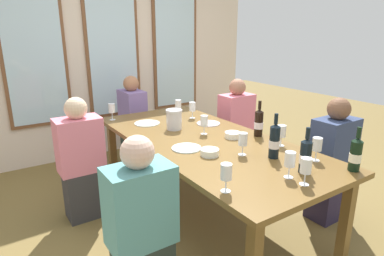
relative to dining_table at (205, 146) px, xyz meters
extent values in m
plane|color=brown|center=(0.00, 0.00, -0.68)|extent=(12.00, 12.00, 0.00)
cube|color=beige|center=(0.00, 2.12, 0.77)|extent=(4.28, 0.06, 2.90)
cube|color=brown|center=(-0.95, 2.07, 0.77)|extent=(0.72, 0.03, 1.88)
cube|color=silver|center=(-0.95, 2.06, 0.77)|extent=(0.64, 0.01, 1.80)
cube|color=brown|center=(0.00, 2.07, 0.77)|extent=(0.72, 0.03, 1.88)
cube|color=silver|center=(0.00, 2.06, 0.77)|extent=(0.64, 0.01, 1.80)
cube|color=brown|center=(0.95, 2.07, 0.77)|extent=(0.72, 0.03, 1.88)
cube|color=silver|center=(0.95, 2.06, 0.77)|extent=(0.64, 0.01, 1.80)
cube|color=brown|center=(0.00, 0.00, 0.04)|extent=(1.08, 2.37, 0.04)
cube|color=brown|center=(0.45, -1.09, -0.33)|extent=(0.07, 0.07, 0.70)
cube|color=brown|center=(-0.45, 1.09, -0.33)|extent=(0.07, 0.07, 0.70)
cube|color=brown|center=(0.45, 1.09, -0.33)|extent=(0.07, 0.07, 0.70)
cylinder|color=white|center=(-0.20, 0.71, 0.07)|extent=(0.25, 0.25, 0.01)
cylinder|color=white|center=(0.31, 0.37, 0.07)|extent=(0.23, 0.23, 0.01)
cylinder|color=white|center=(-0.26, -0.11, 0.07)|extent=(0.24, 0.24, 0.01)
cylinder|color=silver|center=(-0.07, 0.40, 0.15)|extent=(0.14, 0.14, 0.17)
cylinder|color=silver|center=(-0.07, 0.40, 0.24)|extent=(0.16, 0.16, 0.02)
cylinder|color=black|center=(0.45, -0.19, 0.17)|extent=(0.07, 0.08, 0.22)
cone|color=black|center=(0.45, -0.19, 0.29)|extent=(0.07, 0.08, 0.02)
cylinder|color=black|center=(0.45, -0.19, 0.34)|extent=(0.03, 0.03, 0.08)
cylinder|color=white|center=(0.45, -0.19, 0.16)|extent=(0.08, 0.08, 0.06)
cylinder|color=black|center=(0.45, -1.08, 0.17)|extent=(0.07, 0.08, 0.21)
cone|color=black|center=(0.45, -1.08, 0.28)|extent=(0.07, 0.08, 0.02)
cylinder|color=black|center=(0.45, -1.08, 0.33)|extent=(0.03, 0.03, 0.08)
cylinder|color=white|center=(0.45, -1.08, 0.16)|extent=(0.08, 0.08, 0.06)
cylinder|color=black|center=(0.17, -0.63, 0.18)|extent=(0.08, 0.07, 0.24)
cone|color=black|center=(0.17, -0.63, 0.31)|extent=(0.08, 0.07, 0.02)
cylinder|color=black|center=(0.17, -0.63, 0.36)|extent=(0.03, 0.03, 0.08)
cylinder|color=silver|center=(0.17, -0.63, 0.17)|extent=(0.08, 0.08, 0.06)
cylinder|color=black|center=(0.15, -0.92, 0.17)|extent=(0.08, 0.07, 0.21)
cone|color=black|center=(0.15, -0.92, 0.29)|extent=(0.08, 0.07, 0.02)
cylinder|color=black|center=(0.15, -0.92, 0.34)|extent=(0.03, 0.03, 0.08)
cylinder|color=silver|center=(0.15, -0.92, 0.16)|extent=(0.08, 0.08, 0.06)
cylinder|color=white|center=(0.23, -0.10, 0.09)|extent=(0.14, 0.14, 0.05)
cylinder|color=white|center=(-0.19, -0.33, 0.09)|extent=(0.14, 0.14, 0.05)
cylinder|color=white|center=(0.41, -0.48, 0.07)|extent=(0.06, 0.06, 0.00)
cylinder|color=white|center=(0.41, -0.48, 0.11)|extent=(0.01, 0.01, 0.07)
cylinder|color=white|center=(0.41, -0.48, 0.19)|extent=(0.07, 0.07, 0.09)
cylinder|color=white|center=(0.08, 0.12, 0.07)|extent=(0.06, 0.06, 0.00)
cylinder|color=white|center=(0.08, 0.12, 0.11)|extent=(0.01, 0.01, 0.07)
cylinder|color=white|center=(0.08, 0.12, 0.19)|extent=(0.07, 0.07, 0.09)
cylinder|color=beige|center=(0.08, 0.12, 0.16)|extent=(0.06, 0.06, 0.03)
cylinder|color=white|center=(0.30, 0.64, 0.07)|extent=(0.06, 0.06, 0.00)
cylinder|color=white|center=(0.30, 0.64, 0.11)|extent=(0.01, 0.01, 0.07)
cylinder|color=white|center=(0.30, 0.64, 0.19)|extent=(0.07, 0.07, 0.09)
cylinder|color=white|center=(0.38, -0.83, 0.07)|extent=(0.06, 0.06, 0.00)
cylinder|color=white|center=(0.38, -0.83, 0.11)|extent=(0.01, 0.01, 0.07)
cylinder|color=white|center=(0.38, -0.83, 0.19)|extent=(0.07, 0.07, 0.09)
cylinder|color=maroon|center=(0.38, -0.83, 0.15)|extent=(0.06, 0.06, 0.02)
cylinder|color=white|center=(0.00, -1.04, 0.07)|extent=(0.06, 0.06, 0.00)
cylinder|color=white|center=(0.00, -1.04, 0.11)|extent=(0.01, 0.01, 0.07)
cylinder|color=white|center=(0.00, -1.04, 0.19)|extent=(0.07, 0.07, 0.09)
cylinder|color=beige|center=(0.00, -1.04, 0.16)|extent=(0.06, 0.06, 0.04)
cylinder|color=white|center=(-0.46, -0.84, 0.07)|extent=(0.06, 0.06, 0.00)
cylinder|color=white|center=(-0.46, -0.84, 0.11)|extent=(0.01, 0.01, 0.07)
cylinder|color=white|center=(-0.46, -0.84, 0.19)|extent=(0.07, 0.07, 0.09)
cylinder|color=white|center=(0.23, 0.82, 0.07)|extent=(0.06, 0.06, 0.00)
cylinder|color=white|center=(0.23, 0.82, 0.11)|extent=(0.01, 0.01, 0.07)
cylinder|color=white|center=(0.23, 0.82, 0.19)|extent=(0.07, 0.07, 0.09)
cylinder|color=maroon|center=(0.23, 0.82, 0.16)|extent=(0.06, 0.06, 0.03)
cylinder|color=white|center=(0.02, -0.46, 0.07)|extent=(0.06, 0.06, 0.00)
cylinder|color=white|center=(0.02, -0.46, 0.11)|extent=(0.01, 0.01, 0.07)
cylinder|color=white|center=(0.02, -0.46, 0.19)|extent=(0.07, 0.07, 0.09)
cylinder|color=#590C19|center=(0.02, -0.46, 0.15)|extent=(0.06, 0.06, 0.02)
cylinder|color=white|center=(-0.44, 1.04, 0.07)|extent=(0.06, 0.06, 0.00)
cylinder|color=white|center=(-0.44, 1.04, 0.11)|extent=(0.01, 0.01, 0.07)
cylinder|color=white|center=(-0.44, 1.04, 0.19)|extent=(0.07, 0.07, 0.09)
cylinder|color=#590C19|center=(-0.44, 1.04, 0.15)|extent=(0.06, 0.06, 0.02)
cylinder|color=white|center=(0.00, -0.92, 0.07)|extent=(0.06, 0.06, 0.00)
cylinder|color=white|center=(0.00, -0.92, 0.11)|extent=(0.01, 0.01, 0.07)
cylinder|color=white|center=(0.00, -0.92, 0.19)|extent=(0.07, 0.07, 0.09)
cylinder|color=maroon|center=(0.00, -0.92, 0.16)|extent=(0.06, 0.06, 0.04)
cube|color=#333133|center=(-0.91, 0.59, -0.45)|extent=(0.32, 0.24, 0.45)
cube|color=pink|center=(-0.91, 0.59, 0.01)|extent=(0.38, 0.24, 0.48)
sphere|color=beige|center=(-0.91, 0.59, 0.34)|extent=(0.19, 0.19, 0.19)
cube|color=#39343C|center=(0.91, 0.63, -0.45)|extent=(0.32, 0.24, 0.45)
cube|color=pink|center=(0.91, 0.63, 0.01)|extent=(0.38, 0.24, 0.48)
sphere|color=#A26951|center=(0.91, 0.63, 0.34)|extent=(0.19, 0.19, 0.19)
cube|color=teal|center=(-0.91, -0.64, 0.01)|extent=(0.38, 0.24, 0.48)
sphere|color=beige|center=(-0.91, -0.64, 0.34)|extent=(0.19, 0.19, 0.19)
cube|color=#272139|center=(0.91, -0.64, -0.45)|extent=(0.32, 0.24, 0.45)
cube|color=navy|center=(0.91, -0.64, 0.01)|extent=(0.38, 0.24, 0.48)
sphere|color=brown|center=(0.91, -0.64, 0.34)|extent=(0.19, 0.19, 0.19)
cube|color=#283631|center=(0.00, 1.54, -0.45)|extent=(0.24, 0.32, 0.45)
cube|color=#846BAD|center=(0.00, 1.54, 0.01)|extent=(0.24, 0.38, 0.48)
sphere|color=#A46C4B|center=(0.00, 1.54, 0.34)|extent=(0.19, 0.19, 0.19)
camera|label=1|loc=(-1.58, -2.18, 0.98)|focal=30.82mm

